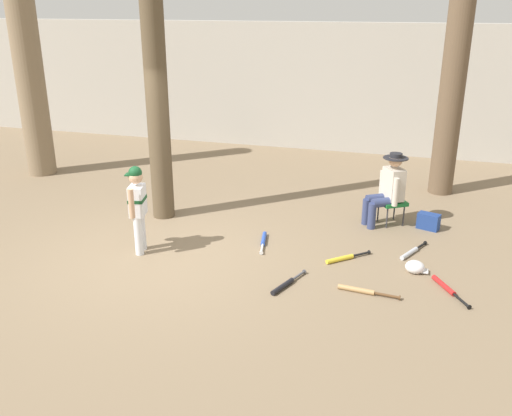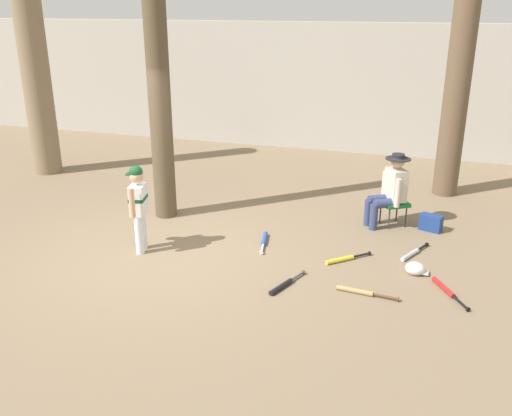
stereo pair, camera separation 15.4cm
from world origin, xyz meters
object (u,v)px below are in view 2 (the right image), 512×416
(tree_near_player, at_px, (158,82))
(bat_wood_tan, at_px, (360,292))
(tree_behind_spectator, at_px, (456,99))
(tree_far_left, at_px, (36,77))
(young_ballplayer, at_px, (138,203))
(bat_aluminum_silver, at_px, (412,254))
(bat_blue_youth, at_px, (264,240))
(bat_black_composite, at_px, (284,285))
(seated_spectator, at_px, (390,188))
(bat_yellow_trainer, at_px, (343,259))
(handbag_beside_stool, at_px, (431,223))
(folding_stool, at_px, (394,204))
(bat_red_barrel, at_px, (446,290))
(batting_helmet_white, at_px, (415,269))

(tree_near_player, relative_size, bat_wood_tan, 6.55)
(tree_behind_spectator, height_order, tree_far_left, tree_far_left)
(tree_near_player, relative_size, tree_behind_spectator, 1.23)
(young_ballplayer, height_order, bat_wood_tan, young_ballplayer)
(tree_far_left, relative_size, bat_aluminum_silver, 7.16)
(bat_blue_youth, bearing_deg, bat_black_composite, -62.87)
(tree_behind_spectator, xyz_separation_m, bat_aluminum_silver, (-0.43, -3.07, -1.77))
(seated_spectator, height_order, bat_yellow_trainer, seated_spectator)
(handbag_beside_stool, bearing_deg, tree_near_player, -171.08)
(tree_far_left, bearing_deg, folding_stool, -6.45)
(seated_spectator, bearing_deg, handbag_beside_stool, -0.27)
(tree_behind_spectator, relative_size, bat_yellow_trainer, 7.13)
(seated_spectator, bearing_deg, bat_aluminum_silver, -66.88)
(bat_blue_youth, distance_m, bat_red_barrel, 2.75)
(bat_aluminum_silver, xyz_separation_m, batting_helmet_white, (0.07, -0.57, 0.04))
(handbag_beside_stool, height_order, bat_wood_tan, handbag_beside_stool)
(handbag_beside_stool, relative_size, bat_wood_tan, 0.43)
(tree_far_left, distance_m, bat_wood_tan, 8.12)
(batting_helmet_white, bearing_deg, bat_red_barrel, -45.05)
(bat_aluminum_silver, bearing_deg, tree_near_player, 174.60)
(folding_stool, relative_size, bat_blue_youth, 0.76)
(tree_behind_spectator, relative_size, folding_stool, 7.54)
(bat_wood_tan, relative_size, batting_helmet_white, 2.55)
(handbag_beside_stool, bearing_deg, tree_far_left, 173.63)
(tree_behind_spectator, bearing_deg, seated_spectator, -114.13)
(bat_wood_tan, height_order, bat_black_composite, same)
(handbag_beside_stool, height_order, bat_blue_youth, handbag_beside_stool)
(tree_behind_spectator, relative_size, bat_black_composite, 5.74)
(folding_stool, distance_m, bat_black_composite, 2.87)
(young_ballplayer, height_order, handbag_beside_stool, young_ballplayer)
(bat_red_barrel, bearing_deg, tree_behind_spectator, 90.50)
(seated_spectator, bearing_deg, young_ballplayer, -147.92)
(bat_blue_youth, bearing_deg, bat_wood_tan, -35.62)
(folding_stool, xyz_separation_m, bat_aluminum_silver, (0.38, -1.13, -0.33))
(young_ballplayer, height_order, folding_stool, young_ballplayer)
(young_ballplayer, xyz_separation_m, seated_spectator, (3.36, 2.11, -0.10))
(tree_behind_spectator, bearing_deg, bat_aluminum_silver, -98.04)
(bat_blue_youth, relative_size, bat_red_barrel, 1.01)
(handbag_beside_stool, distance_m, bat_blue_youth, 2.72)
(tree_behind_spectator, xyz_separation_m, batting_helmet_white, (-0.37, -3.64, -1.72))
(folding_stool, height_order, bat_wood_tan, folding_stool)
(folding_stool, xyz_separation_m, handbag_beside_stool, (0.60, -0.06, -0.23))
(bat_red_barrel, bearing_deg, bat_wood_tan, -159.61)
(bat_wood_tan, bearing_deg, handbag_beside_stool, 71.94)
(bat_wood_tan, relative_size, bat_black_composite, 1.08)
(young_ballplayer, xyz_separation_m, bat_black_composite, (2.30, -0.45, -0.71))
(bat_wood_tan, distance_m, bat_black_composite, 0.96)
(tree_near_player, xyz_separation_m, bat_red_barrel, (4.59, -1.36, -2.22))
(bat_yellow_trainer, bearing_deg, folding_stool, 71.46)
(tree_behind_spectator, height_order, folding_stool, tree_behind_spectator)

